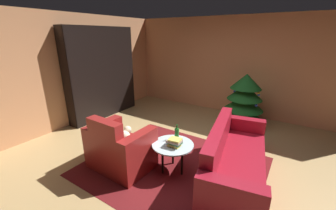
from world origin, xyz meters
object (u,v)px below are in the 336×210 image
at_px(book_stack_on_table, 174,142).
at_px(bottle_on_table, 177,133).
at_px(couch_red, 234,162).
at_px(decorated_tree, 244,100).
at_px(bookshelf_unit, 106,75).
at_px(coffee_table, 173,147).
at_px(armchair_red, 120,149).

xyz_separation_m(book_stack_on_table, bottle_on_table, (-0.09, 0.22, 0.03)).
xyz_separation_m(couch_red, book_stack_on_table, (-0.83, -0.33, 0.24)).
bearing_deg(book_stack_on_table, decorated_tree, 80.31).
bearing_deg(couch_red, book_stack_on_table, -158.48).
height_order(bookshelf_unit, couch_red, bookshelf_unit).
xyz_separation_m(coffee_table, bottle_on_table, (-0.03, 0.18, 0.15)).
height_order(book_stack_on_table, bottle_on_table, bottle_on_table).
xyz_separation_m(couch_red, bottle_on_table, (-0.92, -0.11, 0.28)).
bearing_deg(coffee_table, bottle_on_table, 101.01).
bearing_deg(bookshelf_unit, couch_red, -14.13).
bearing_deg(coffee_table, bookshelf_unit, 156.57).
height_order(couch_red, bottle_on_table, couch_red).
height_order(bottle_on_table, decorated_tree, decorated_tree).
height_order(armchair_red, couch_red, armchair_red).
bearing_deg(bookshelf_unit, coffee_table, -23.43).
height_order(armchair_red, book_stack_on_table, armchair_red).
distance_m(couch_red, decorated_tree, 2.20).
bearing_deg(couch_red, decorated_tree, 100.88).
bearing_deg(bottle_on_table, decorated_tree, 77.29).
relative_size(bookshelf_unit, coffee_table, 3.50).
bearing_deg(decorated_tree, armchair_red, -113.93).
bearing_deg(decorated_tree, book_stack_on_table, -99.69).
height_order(bookshelf_unit, decorated_tree, bookshelf_unit).
bearing_deg(bookshelf_unit, book_stack_on_table, -23.68).
height_order(couch_red, book_stack_on_table, couch_red).
distance_m(coffee_table, book_stack_on_table, 0.13).
distance_m(bookshelf_unit, couch_red, 3.91).
bearing_deg(armchair_red, coffee_table, 26.55).
xyz_separation_m(bookshelf_unit, bottle_on_table, (2.79, -1.05, -0.52)).
distance_m(bookshelf_unit, decorated_tree, 3.54).
distance_m(bookshelf_unit, armchair_red, 2.72).
bearing_deg(couch_red, bookshelf_unit, 165.87).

